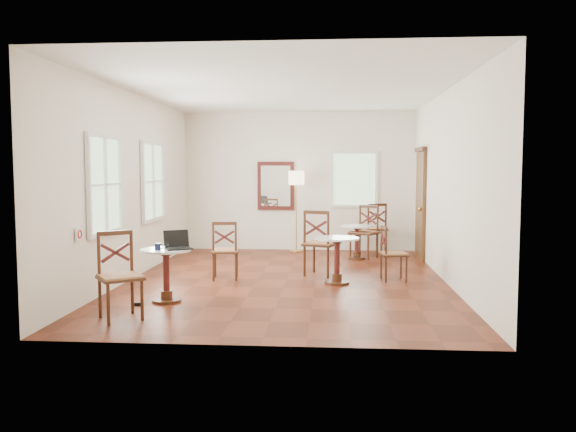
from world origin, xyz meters
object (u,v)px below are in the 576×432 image
object	(u,v)px
navy_mug	(158,247)
floor_lamp	(296,183)
chair_near_b	(120,276)
chair_mid_b	(392,253)
cafe_table_mid	(337,255)
water_glass	(167,246)
power_adapter	(139,304)
chair_mid_a	(320,243)
cafe_table_back	(357,238)
laptop	(178,244)
chair_back_a	(373,228)
mouse	(182,248)
chair_near_a	(225,250)
chair_back_b	(365,232)
cafe_table_near	(166,269)

from	to	relation	value
navy_mug	floor_lamp	bearing A→B (deg)	72.95
chair_near_b	chair_mid_b	xyz separation A→B (m)	(3.46, 2.63, -0.08)
cafe_table_mid	chair_mid_b	bearing A→B (deg)	20.79
water_glass	power_adapter	size ratio (longest dim) A/B	0.85
water_glass	chair_mid_a	bearing A→B (deg)	46.76
water_glass	chair_near_b	bearing A→B (deg)	-111.03
cafe_table_back	laptop	distance (m)	4.68
chair_back_a	mouse	distance (m)	5.50
chair_near_a	navy_mug	distance (m)	1.88
cafe_table_back	chair_near_a	size ratio (longest dim) A/B	0.70
laptop	navy_mug	bearing A→B (deg)	-173.07
chair_mid_b	cafe_table_back	bearing A→B (deg)	3.78
chair_back_a	navy_mug	xyz separation A→B (m)	(-3.14, -4.83, 0.23)
chair_near_a	chair_mid_b	distance (m)	2.67
chair_back_a	laptop	xyz separation A→B (m)	(-2.92, -4.68, 0.24)
chair_near_a	chair_back_b	distance (m)	3.39
chair_mid_a	chair_mid_b	xyz separation A→B (m)	(1.15, -0.34, -0.11)
laptop	water_glass	xyz separation A→B (m)	(-0.12, -0.06, -0.01)
cafe_table_back	chair_near_b	bearing A→B (deg)	-121.85
chair_mid_a	navy_mug	xyz separation A→B (m)	(-2.07, -2.20, 0.21)
chair_mid_b	mouse	distance (m)	3.42
cafe_table_back	floor_lamp	world-z (taller)	floor_lamp
chair_near_a	water_glass	size ratio (longest dim) A/B	10.46
cafe_table_back	chair_mid_b	size ratio (longest dim) A/B	0.76
cafe_table_back	floor_lamp	bearing A→B (deg)	144.75
chair_mid_a	chair_near_b	bearing A→B (deg)	72.78
mouse	power_adapter	size ratio (longest dim) A/B	0.93
chair_mid_a	chair_back_a	world-z (taller)	chair_mid_a
chair_near_a	chair_mid_a	world-z (taller)	chair_mid_a
laptop	power_adapter	xyz separation A→B (m)	(-0.45, -0.27, -0.75)
cafe_table_near	navy_mug	bearing A→B (deg)	-118.92
power_adapter	chair_back_a	bearing A→B (deg)	55.78
chair_mid_a	floor_lamp	xyz separation A→B (m)	(-0.56, 2.74, 0.92)
cafe_table_near	mouse	distance (m)	0.36
chair_back_b	laptop	world-z (taller)	chair_back_b
navy_mug	power_adapter	distance (m)	0.78
cafe_table_back	laptop	bearing A→B (deg)	-123.04
chair_mid_b	water_glass	world-z (taller)	chair_mid_b
cafe_table_mid	chair_mid_a	bearing A→B (deg)	111.98
chair_back_b	power_adapter	bearing A→B (deg)	-95.22
chair_mid_a	floor_lamp	world-z (taller)	floor_lamp
cafe_table_back	chair_mid_a	distance (m)	1.99
water_glass	power_adapter	bearing A→B (deg)	-146.34
cafe_table_mid	water_glass	bearing A→B (deg)	-147.52
cafe_table_near	chair_near_a	distance (m)	1.72
cafe_table_back	chair_mid_b	bearing A→B (deg)	-78.08
chair_mid_a	navy_mug	world-z (taller)	chair_mid_a
cafe_table_mid	chair_back_a	bearing A→B (deg)	76.50
laptop	water_glass	distance (m)	0.14
chair_near_a	chair_near_b	xyz separation A→B (m)	(-0.80, -2.53, 0.05)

